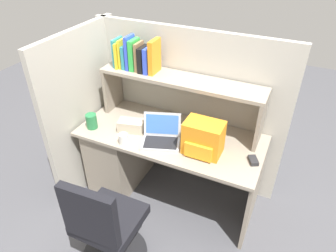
{
  "coord_description": "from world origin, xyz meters",
  "views": [
    {
      "loc": [
        0.9,
        -1.97,
        2.29
      ],
      "look_at": [
        0.0,
        -0.05,
        0.85
      ],
      "focal_mm": 33.03,
      "sensor_mm": 36.0,
      "label": 1
    }
  ],
  "objects_px": {
    "laptop": "(161,136)",
    "snack_canister": "(92,121)",
    "tissue_box": "(131,126)",
    "backpack": "(203,138)",
    "paper_cup": "(123,139)",
    "computer_mouse": "(253,160)",
    "office_chair": "(107,230)"
  },
  "relations": [
    {
      "from": "laptop",
      "to": "office_chair",
      "type": "xyz_separation_m",
      "value": [
        -0.08,
        -0.75,
        -0.39
      ]
    },
    {
      "from": "backpack",
      "to": "paper_cup",
      "type": "xyz_separation_m",
      "value": [
        -0.63,
        -0.17,
        -0.09
      ]
    },
    {
      "from": "laptop",
      "to": "backpack",
      "type": "bearing_deg",
      "value": 0.63
    },
    {
      "from": "laptop",
      "to": "office_chair",
      "type": "relative_size",
      "value": 0.41
    },
    {
      "from": "paper_cup",
      "to": "office_chair",
      "type": "bearing_deg",
      "value": -72.55
    },
    {
      "from": "laptop",
      "to": "paper_cup",
      "type": "height_order",
      "value": "laptop"
    },
    {
      "from": "tissue_box",
      "to": "office_chair",
      "type": "xyz_separation_m",
      "value": [
        0.22,
        -0.77,
        -0.39
      ]
    },
    {
      "from": "backpack",
      "to": "office_chair",
      "type": "height_order",
      "value": "backpack"
    },
    {
      "from": "backpack",
      "to": "computer_mouse",
      "type": "xyz_separation_m",
      "value": [
        0.4,
        0.05,
        -0.12
      ]
    },
    {
      "from": "laptop",
      "to": "computer_mouse",
      "type": "xyz_separation_m",
      "value": [
        0.76,
        0.05,
        -0.03
      ]
    },
    {
      "from": "backpack",
      "to": "computer_mouse",
      "type": "height_order",
      "value": "backpack"
    },
    {
      "from": "laptop",
      "to": "paper_cup",
      "type": "xyz_separation_m",
      "value": [
        -0.27,
        -0.16,
        -0.0
      ]
    },
    {
      "from": "backpack",
      "to": "tissue_box",
      "type": "distance_m",
      "value": 0.67
    },
    {
      "from": "snack_canister",
      "to": "office_chair",
      "type": "bearing_deg",
      "value": -49.87
    },
    {
      "from": "snack_canister",
      "to": "backpack",
      "type": "bearing_deg",
      "value": 4.98
    },
    {
      "from": "tissue_box",
      "to": "office_chair",
      "type": "height_order",
      "value": "office_chair"
    },
    {
      "from": "tissue_box",
      "to": "office_chair",
      "type": "relative_size",
      "value": 0.24
    },
    {
      "from": "computer_mouse",
      "to": "office_chair",
      "type": "distance_m",
      "value": 1.21
    },
    {
      "from": "backpack",
      "to": "tissue_box",
      "type": "xyz_separation_m",
      "value": [
        -0.67,
        0.02,
        -0.08
      ]
    },
    {
      "from": "tissue_box",
      "to": "snack_canister",
      "type": "xyz_separation_m",
      "value": [
        -0.34,
        -0.11,
        0.02
      ]
    },
    {
      "from": "paper_cup",
      "to": "tissue_box",
      "type": "xyz_separation_m",
      "value": [
        -0.04,
        0.19,
        0.0
      ]
    },
    {
      "from": "laptop",
      "to": "computer_mouse",
      "type": "height_order",
      "value": "laptop"
    },
    {
      "from": "backpack",
      "to": "tissue_box",
      "type": "bearing_deg",
      "value": 178.14
    },
    {
      "from": "laptop",
      "to": "office_chair",
      "type": "distance_m",
      "value": 0.85
    },
    {
      "from": "computer_mouse",
      "to": "tissue_box",
      "type": "height_order",
      "value": "tissue_box"
    },
    {
      "from": "backpack",
      "to": "snack_canister",
      "type": "distance_m",
      "value": 1.01
    },
    {
      "from": "paper_cup",
      "to": "snack_canister",
      "type": "bearing_deg",
      "value": 167.92
    },
    {
      "from": "laptop",
      "to": "tissue_box",
      "type": "xyz_separation_m",
      "value": [
        -0.31,
        0.03,
        -0.0
      ]
    },
    {
      "from": "backpack",
      "to": "office_chair",
      "type": "xyz_separation_m",
      "value": [
        -0.45,
        -0.75,
        -0.47
      ]
    },
    {
      "from": "laptop",
      "to": "snack_canister",
      "type": "bearing_deg",
      "value": -172.61
    },
    {
      "from": "backpack",
      "to": "office_chair",
      "type": "relative_size",
      "value": 0.32
    },
    {
      "from": "tissue_box",
      "to": "snack_canister",
      "type": "relative_size",
      "value": 1.65
    }
  ]
}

